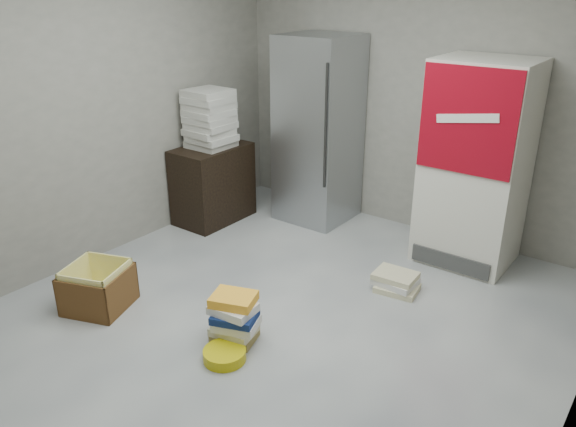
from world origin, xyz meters
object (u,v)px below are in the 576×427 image
at_px(wood_shelf, 213,184).
at_px(phonebook_stack_main, 234,319).
at_px(cardboard_box, 98,290).
at_px(coke_cooler, 476,164).
at_px(steel_fridge, 318,130).

bearing_deg(wood_shelf, phonebook_stack_main, -42.54).
bearing_deg(cardboard_box, phonebook_stack_main, -5.82).
relative_size(coke_cooler, phonebook_stack_main, 4.66).
height_order(steel_fridge, cardboard_box, steel_fridge).
height_order(coke_cooler, wood_shelf, coke_cooler).
height_order(wood_shelf, cardboard_box, wood_shelf).
bearing_deg(cardboard_box, wood_shelf, 84.93).
bearing_deg(phonebook_stack_main, wood_shelf, 122.47).
bearing_deg(coke_cooler, cardboard_box, -127.89).
distance_m(coke_cooler, phonebook_stack_main, 2.50).
distance_m(wood_shelf, cardboard_box, 1.90).
distance_m(phonebook_stack_main, cardboard_box, 1.19).
xyz_separation_m(steel_fridge, coke_cooler, (1.65, -0.01, -0.05)).
relative_size(coke_cooler, wood_shelf, 2.25).
relative_size(coke_cooler, cardboard_box, 3.14).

